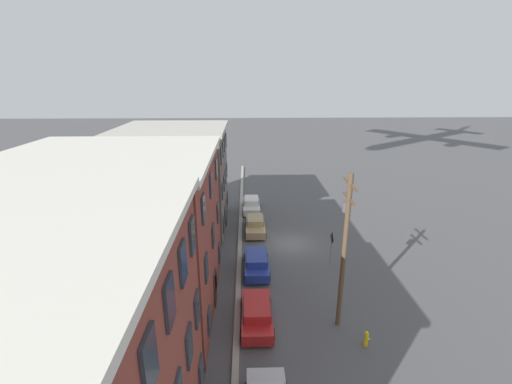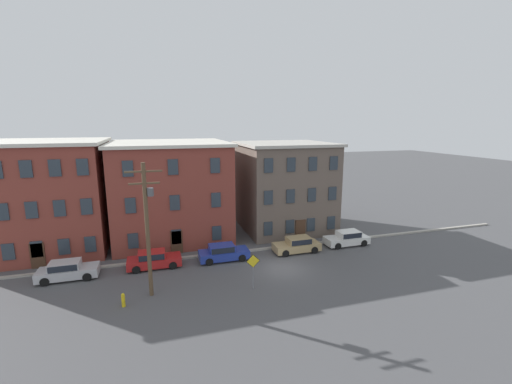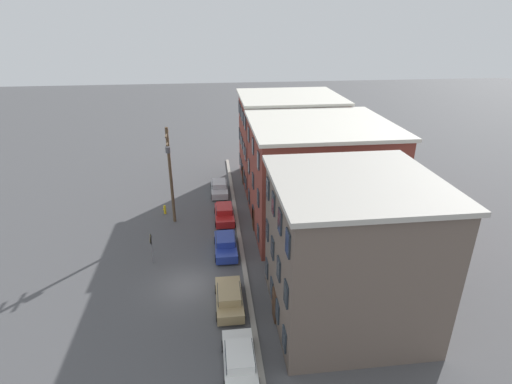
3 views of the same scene
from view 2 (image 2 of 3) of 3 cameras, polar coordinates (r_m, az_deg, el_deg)
name	(u,v)px [view 2 (image 2 of 3)]	position (r m, az deg, el deg)	size (l,w,h in m)	color
ground_plane	(282,268)	(29.59, 4.38, -12.52)	(200.00, 200.00, 0.00)	#4C4C4F
kerb_strip	(265,249)	(33.47, 1.56, -9.42)	(56.00, 0.36, 0.16)	#9E998E
apartment_corner	(50,195)	(38.40, -31.15, -0.40)	(10.71, 11.32, 10.40)	brown
apartment_midblock	(171,189)	(37.74, -14.00, 0.51)	(11.87, 12.34, 10.08)	brown
apartment_far	(284,186)	(39.18, 4.72, 1.04)	(9.92, 9.86, 9.85)	#66564C
car_silver	(67,270)	(31.11, -28.96, -11.27)	(4.40, 1.92, 1.43)	#B7B7BC
car_red	(153,259)	(30.60, -16.72, -10.64)	(4.40, 1.92, 1.43)	#B21E1E
car_blue	(223,252)	(30.95, -5.51, -9.93)	(4.40, 1.92, 1.43)	#233899
car_tan	(297,244)	(32.89, 6.89, -8.64)	(4.40, 1.92, 1.43)	tan
car_white	(347,238)	(35.61, 14.95, -7.37)	(4.40, 1.92, 1.43)	silver
caution_sign	(253,266)	(25.42, -0.49, -12.20)	(1.03, 0.08, 2.70)	slate
utility_pole	(148,223)	(24.50, -17.63, -4.97)	(2.40, 0.44, 9.46)	brown
fire_hydrant	(123,300)	(25.37, -21.26, -16.41)	(0.24, 0.34, 0.96)	yellow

